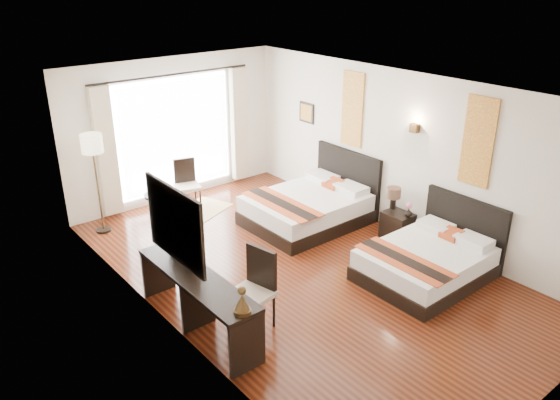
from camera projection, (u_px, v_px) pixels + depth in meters
floor at (300, 269)px, 8.47m from camera, size 4.50×7.50×0.01m
ceiling at (303, 90)px, 7.37m from camera, size 4.50×7.50×0.02m
wall_headboard at (401, 154)px, 9.22m from camera, size 0.01×7.50×2.80m
wall_desk at (163, 228)px, 6.61m from camera, size 0.01×7.50×2.80m
wall_window at (175, 130)px, 10.58m from camera, size 4.50×0.01×2.80m
wall_entry at (558, 297)px, 5.25m from camera, size 4.50×0.01×2.80m
window_glass at (175, 135)px, 10.61m from camera, size 2.40×0.02×2.20m
sheer_curtain at (177, 136)px, 10.57m from camera, size 2.30×0.02×2.10m
drape_left at (106, 152)px, 9.71m from camera, size 0.35×0.14×2.35m
drape_right at (239, 125)px, 11.39m from camera, size 0.35×0.14×2.35m
art_panel_near at (478, 142)px, 8.01m from camera, size 0.03×0.50×1.35m
art_panel_far at (352, 109)px, 9.82m from camera, size 0.03×0.50×1.35m
wall_sconce at (415, 128)px, 8.80m from camera, size 0.10×0.14×0.14m
mirror_frame at (175, 224)px, 6.37m from camera, size 0.04×1.25×0.95m
mirror_glass at (177, 224)px, 6.38m from camera, size 0.01×1.12×0.82m
bed_near at (429, 260)px, 8.16m from camera, size 1.90×1.48×1.07m
bed_far at (310, 206)px, 9.91m from camera, size 2.10×1.64×1.19m
nightstand at (397, 226)px, 9.34m from camera, size 0.39×0.49×0.47m
table_lamp at (394, 194)px, 9.25m from camera, size 0.24×0.24×0.38m
vase at (409, 211)px, 9.09m from camera, size 0.18×0.18×0.14m
console_desk at (198, 302)px, 6.97m from camera, size 0.50×2.20×0.76m
television at (176, 244)px, 7.08m from camera, size 0.17×0.90×0.52m
bronze_figurine at (242, 302)px, 6.05m from camera, size 0.26×0.26×0.30m
desk_chair at (252, 305)px, 6.98m from camera, size 0.59×0.59×1.08m
floor_lamp at (92, 150)px, 9.10m from camera, size 0.36×0.36×1.77m
side_table at (160, 209)px, 9.85m from camera, size 0.51×0.51×0.58m
fruit_bowl at (157, 193)px, 9.73m from camera, size 0.21×0.21×0.05m
window_chair at (188, 193)px, 10.52m from camera, size 0.55×0.55×0.95m
jute_rug at (200, 211)px, 10.47m from camera, size 1.36×1.16×0.01m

